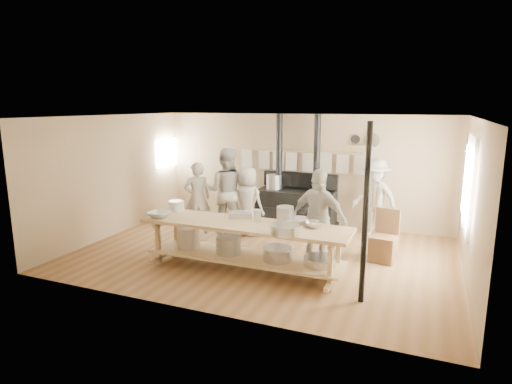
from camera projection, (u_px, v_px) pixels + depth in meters
ground at (263, 254)px, 8.21m from camera, size 7.00×7.00×0.00m
room_shell at (264, 170)px, 7.88m from camera, size 7.00×7.00×7.00m
window_right at (469, 184)px, 7.16m from camera, size 0.09×1.50×1.65m
left_opening at (167, 153)px, 10.98m from camera, size 0.00×0.90×0.90m
stove at (296, 204)px, 10.02m from camera, size 1.90×0.75×2.60m
towel_rail at (301, 159)px, 10.07m from camera, size 3.00×0.04×0.47m
back_wall_shelf at (365, 142)px, 9.47m from camera, size 0.63×0.14×0.32m
prep_table at (244, 242)px, 7.29m from camera, size 3.60×0.90×0.85m
support_post at (365, 215)px, 5.96m from camera, size 0.08×0.08×2.60m
cook_far_left at (197, 198)px, 9.38m from camera, size 0.70×0.66×1.60m
cook_left at (227, 191)px, 9.36m from camera, size 1.04×0.88×1.90m
cook_center at (248, 202)px, 9.25m from camera, size 0.81×0.60×1.51m
cook_right at (319, 220)px, 7.33m from camera, size 1.09×0.63×1.75m
cook_by_window at (375, 198)px, 9.14m from camera, size 1.26×1.04×1.70m
chair at (383, 246)px, 7.81m from camera, size 0.51×0.51×0.95m
bowl_white_a at (160, 214)px, 7.59m from camera, size 0.44×0.44×0.10m
bowl_steel_a at (176, 208)px, 8.09m from camera, size 0.39×0.39×0.09m
bowl_white_b at (296, 220)px, 7.21m from camera, size 0.43×0.43×0.09m
bowl_steel_b at (314, 224)px, 6.96m from camera, size 0.42×0.42×0.09m
roasting_pan at (240, 215)px, 7.59m from camera, size 0.48×0.41×0.09m
mixing_bowl_large at (285, 229)px, 6.60m from camera, size 0.48×0.48×0.15m
bucket_galv at (285, 214)px, 7.26m from camera, size 0.36×0.36×0.27m
deep_bowl_enamel at (176, 206)px, 8.08m from camera, size 0.35×0.35×0.18m
pitcher at (257, 216)px, 7.29m from camera, size 0.15×0.15×0.21m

